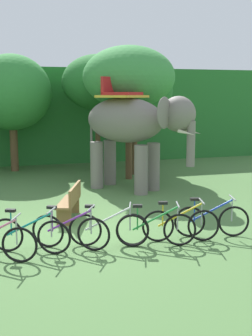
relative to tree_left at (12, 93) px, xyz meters
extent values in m
plane|color=#4C753D|center=(0.99, -9.19, -3.27)|extent=(80.00, 80.00, 0.00)
cube|color=#28702D|center=(0.99, 4.30, -1.06)|extent=(36.00, 6.00, 4.42)
cylinder|color=brown|center=(0.00, 0.00, -2.33)|extent=(0.32, 0.32, 1.88)
ellipsoid|color=#338438|center=(0.00, 0.00, 0.01)|extent=(3.25, 3.25, 3.11)
cylinder|color=brown|center=(3.51, -0.45, -1.94)|extent=(0.22, 0.22, 2.66)
ellipsoid|color=#28702D|center=(3.51, -0.45, 0.44)|extent=(3.00, 3.00, 2.32)
cylinder|color=brown|center=(4.09, -3.10, -1.87)|extent=(0.25, 0.25, 2.79)
ellipsoid|color=#3D8E42|center=(4.09, -3.10, 0.56)|extent=(3.42, 3.42, 2.30)
cylinder|color=brown|center=(4.60, -2.25, -2.12)|extent=(0.21, 0.21, 2.30)
ellipsoid|color=#28702D|center=(4.60, -2.25, 0.07)|extent=(2.98, 2.98, 2.30)
cylinder|color=brown|center=(4.95, -0.40, -2.03)|extent=(0.27, 0.27, 2.47)
ellipsoid|color=#28702D|center=(4.95, -0.40, 0.24)|extent=(2.05, 2.05, 2.31)
ellipsoid|color=slate|center=(3.41, -4.84, -0.92)|extent=(2.92, 3.13, 1.50)
cylinder|color=slate|center=(4.28, -5.29, -2.47)|extent=(0.44, 0.44, 1.60)
cylinder|color=slate|center=(3.68, -5.78, -2.47)|extent=(0.44, 0.44, 1.60)
cylinder|color=slate|center=(3.14, -3.90, -2.47)|extent=(0.44, 0.44, 1.60)
cylinder|color=slate|center=(2.54, -4.39, -2.47)|extent=(0.44, 0.44, 1.60)
ellipsoid|color=slate|center=(4.67, -6.39, -0.67)|extent=(1.47, 1.48, 1.10)
ellipsoid|color=slate|center=(5.06, -5.88, -0.62)|extent=(0.75, 0.66, 0.96)
ellipsoid|color=slate|center=(4.10, -6.67, -0.62)|extent=(0.75, 0.66, 0.96)
cylinder|color=slate|center=(4.96, -6.74, -1.57)|extent=(0.26, 0.26, 1.40)
cone|color=beige|center=(5.10, -6.56, -1.22)|extent=(0.45, 0.51, 0.21)
cone|color=beige|center=(4.76, -6.84, -1.22)|extent=(0.45, 0.51, 0.21)
cube|color=gold|center=(3.34, -4.76, -0.14)|extent=(1.85, 1.85, 0.08)
cube|color=#B22323|center=(3.34, -4.76, -0.05)|extent=(1.39, 1.42, 0.10)
cube|color=#B22323|center=(3.03, -4.38, 0.23)|extent=(0.76, 0.65, 0.56)
cylinder|color=slate|center=(2.51, -3.74, -1.37)|extent=(0.08, 0.08, 0.90)
torus|color=black|center=(-0.45, -10.77, -2.91)|extent=(0.68, 0.31, 0.71)
cylinder|color=#9E9EA3|center=(-0.49, -10.75, -2.63)|extent=(0.03, 0.03, 0.55)
cylinder|color=#9E9EA3|center=(-0.49, -10.75, -2.36)|extent=(0.22, 0.49, 0.03)
torus|color=black|center=(-0.66, -10.07, -2.91)|extent=(0.66, 0.35, 0.71)
torus|color=black|center=(0.24, -10.50, -2.91)|extent=(0.66, 0.35, 0.71)
cylinder|color=teal|center=(-0.23, -10.28, -2.66)|extent=(0.89, 0.46, 0.54)
cylinder|color=teal|center=(-0.57, -10.12, -2.65)|extent=(0.03, 0.03, 0.52)
cube|color=black|center=(-0.57, -10.12, -2.39)|extent=(0.22, 0.18, 0.06)
cylinder|color=#9E9EA3|center=(0.20, -10.48, -2.63)|extent=(0.03, 0.03, 0.55)
cylinder|color=#9E9EA3|center=(0.20, -10.48, -2.36)|extent=(0.25, 0.48, 0.03)
torus|color=black|center=(0.18, -10.04, -2.91)|extent=(0.64, 0.39, 0.71)
torus|color=black|center=(1.05, -10.53, -2.91)|extent=(0.64, 0.39, 0.71)
cylinder|color=purple|center=(0.59, -10.27, -2.66)|extent=(0.87, 0.51, 0.54)
cylinder|color=purple|center=(0.27, -10.09, -2.65)|extent=(0.03, 0.03, 0.52)
cube|color=black|center=(0.27, -10.09, -2.39)|extent=(0.22, 0.18, 0.06)
cylinder|color=#9E9EA3|center=(1.01, -10.51, -2.63)|extent=(0.03, 0.03, 0.55)
cylinder|color=#9E9EA3|center=(1.01, -10.51, -2.36)|extent=(0.28, 0.47, 0.03)
torus|color=black|center=(0.94, -10.20, -2.91)|extent=(0.69, 0.28, 0.71)
torus|color=black|center=(1.89, -10.53, -2.91)|extent=(0.69, 0.28, 0.71)
cylinder|color=silver|center=(1.39, -10.36, -2.66)|extent=(0.93, 0.36, 0.54)
cylinder|color=silver|center=(1.04, -10.23, -2.65)|extent=(0.03, 0.03, 0.52)
cube|color=black|center=(1.04, -10.23, -2.39)|extent=(0.22, 0.16, 0.06)
cylinder|color=#9E9EA3|center=(1.84, -10.51, -2.63)|extent=(0.03, 0.03, 0.55)
cylinder|color=#9E9EA3|center=(1.84, -10.51, -2.36)|extent=(0.20, 0.50, 0.03)
torus|color=black|center=(1.91, -10.47, -2.91)|extent=(0.69, 0.25, 0.71)
torus|color=black|center=(2.87, -10.76, -2.91)|extent=(0.69, 0.25, 0.71)
cylinder|color=green|center=(2.37, -10.61, -2.66)|extent=(0.94, 0.32, 0.54)
cylinder|color=green|center=(2.01, -10.50, -2.65)|extent=(0.03, 0.03, 0.52)
cube|color=black|center=(2.01, -10.50, -2.39)|extent=(0.22, 0.15, 0.06)
cylinder|color=#9E9EA3|center=(2.82, -10.74, -2.63)|extent=(0.03, 0.03, 0.55)
cylinder|color=#9E9EA3|center=(2.82, -10.74, -2.36)|extent=(0.18, 0.51, 0.03)
torus|color=black|center=(2.52, -10.38, -2.91)|extent=(0.70, 0.22, 0.71)
torus|color=black|center=(3.49, -10.62, -2.91)|extent=(0.70, 0.22, 0.71)
cylinder|color=yellow|center=(2.99, -10.49, -2.66)|extent=(0.95, 0.28, 0.54)
cylinder|color=yellow|center=(2.62, -10.40, -2.65)|extent=(0.03, 0.03, 0.52)
cube|color=black|center=(2.62, -10.40, -2.39)|extent=(0.22, 0.15, 0.06)
cylinder|color=#9E9EA3|center=(3.45, -10.61, -2.63)|extent=(0.03, 0.03, 0.55)
cylinder|color=#9E9EA3|center=(3.45, -10.61, -2.36)|extent=(0.16, 0.51, 0.03)
torus|color=black|center=(3.33, -10.26, -2.91)|extent=(0.70, 0.24, 0.71)
torus|color=black|center=(4.30, -10.52, -2.91)|extent=(0.70, 0.24, 0.71)
cylinder|color=blue|center=(3.79, -10.39, -2.66)|extent=(0.95, 0.30, 0.54)
cylinder|color=blue|center=(3.43, -10.29, -2.65)|extent=(0.03, 0.03, 0.52)
cube|color=black|center=(3.43, -10.29, -2.39)|extent=(0.22, 0.15, 0.06)
cylinder|color=#9E9EA3|center=(4.25, -10.51, -2.63)|extent=(0.03, 0.03, 0.55)
cylinder|color=#9E9EA3|center=(4.25, -10.51, -2.36)|extent=(0.17, 0.51, 0.03)
cube|color=brown|center=(0.95, -7.99, -2.82)|extent=(0.89, 1.55, 0.06)
cube|color=brown|center=(1.12, -8.05, -2.58)|extent=(0.57, 1.43, 0.40)
cube|color=brown|center=(0.75, -8.56, -3.04)|extent=(0.37, 0.20, 0.45)
cube|color=brown|center=(1.16, -7.43, -3.04)|extent=(0.37, 0.20, 0.45)
camera|label=1|loc=(-0.85, -19.17, -0.07)|focal=47.72mm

